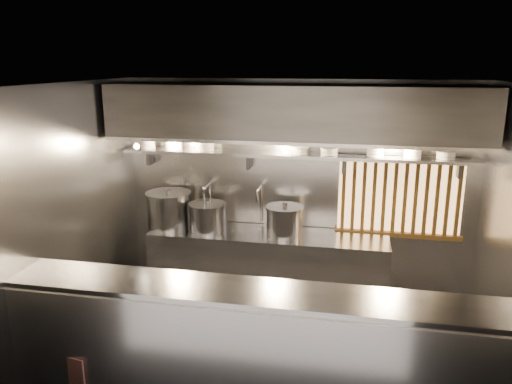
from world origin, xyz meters
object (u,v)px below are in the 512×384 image
(pendant_bulb, at_px, (286,150))
(stock_pot_right, at_px, (285,221))
(stock_pot_left, at_px, (169,209))
(heat_lamp, at_px, (135,141))
(stock_pot_mid, at_px, (208,217))

(pendant_bulb, bearing_deg, stock_pot_right, -81.95)
(pendant_bulb, bearing_deg, stock_pot_left, -178.26)
(heat_lamp, xyz_separation_m, stock_pot_mid, (0.82, 0.24, -0.98))
(heat_lamp, height_order, pendant_bulb, heat_lamp)
(heat_lamp, relative_size, stock_pot_mid, 0.71)
(stock_pot_left, height_order, stock_pot_mid, stock_pot_left)
(pendant_bulb, distance_m, stock_pot_mid, 1.32)
(stock_pot_left, bearing_deg, heat_lamp, -132.48)
(pendant_bulb, relative_size, stock_pot_mid, 0.38)
(heat_lamp, height_order, stock_pot_right, heat_lamp)
(stock_pot_left, bearing_deg, pendant_bulb, 1.74)
(pendant_bulb, relative_size, stock_pot_left, 0.24)
(stock_pot_left, distance_m, stock_pot_mid, 0.55)
(pendant_bulb, xyz_separation_m, stock_pot_left, (-1.52, -0.05, -0.83))
(stock_pot_left, xyz_separation_m, stock_pot_right, (1.53, -0.04, -0.04))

